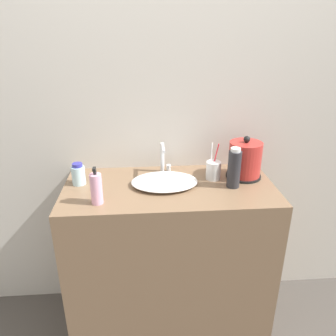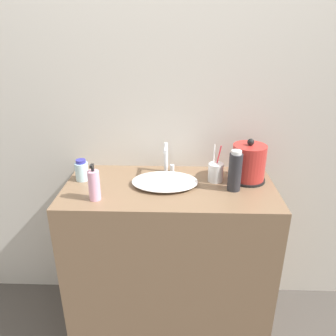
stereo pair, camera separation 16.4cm
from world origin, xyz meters
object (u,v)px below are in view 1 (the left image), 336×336
object	(u,v)px
faucet	(164,157)
mouthwash_bottle	(234,168)
lotion_bottle	(96,189)
shampoo_bottle	(78,174)
electric_kettle	(245,161)
toothbrush_cup	(213,170)

from	to	relation	value
faucet	mouthwash_bottle	distance (m)	0.40
faucet	mouthwash_bottle	xyz separation A→B (m)	(0.34, -0.20, 0.01)
lotion_bottle	shampoo_bottle	xyz separation A→B (m)	(-0.12, 0.21, -0.02)
lotion_bottle	electric_kettle	bearing A→B (deg)	17.29
electric_kettle	faucet	bearing A→B (deg)	168.46
toothbrush_cup	faucet	bearing A→B (deg)	158.80
lotion_bottle	shampoo_bottle	size ratio (longest dim) A/B	1.58
toothbrush_cup	shampoo_bottle	xyz separation A→B (m)	(-0.70, -0.01, 0.00)
toothbrush_cup	lotion_bottle	distance (m)	0.63
toothbrush_cup	mouthwash_bottle	bearing A→B (deg)	-51.00
toothbrush_cup	mouthwash_bottle	xyz separation A→B (m)	(0.08, -0.10, 0.05)
lotion_bottle	shampoo_bottle	bearing A→B (deg)	119.27
toothbrush_cup	lotion_bottle	bearing A→B (deg)	-159.22
toothbrush_cup	shampoo_bottle	world-z (taller)	toothbrush_cup
mouthwash_bottle	lotion_bottle	bearing A→B (deg)	-169.67
toothbrush_cup	shampoo_bottle	size ratio (longest dim) A/B	1.73
faucet	lotion_bottle	distance (m)	0.46
faucet	toothbrush_cup	world-z (taller)	toothbrush_cup
mouthwash_bottle	toothbrush_cup	bearing A→B (deg)	129.00
shampoo_bottle	lotion_bottle	bearing A→B (deg)	-60.73
faucet	lotion_bottle	size ratio (longest dim) A/B	0.93
shampoo_bottle	electric_kettle	bearing A→B (deg)	1.49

